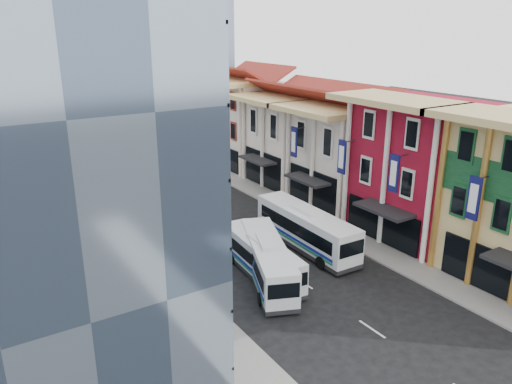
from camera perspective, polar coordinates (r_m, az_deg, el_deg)
sidewalk_right at (r=47.05m, az=8.43°, el=-3.97°), size 3.00×90.00×0.15m
sidewalk_left at (r=39.01m, az=-11.18°, el=-9.06°), size 3.00×90.00×0.15m
shophouse_red at (r=45.65m, az=18.15°, el=2.46°), size 8.00×10.00×12.00m
shophouse_cream_near at (r=52.19m, az=10.08°, el=3.90°), size 8.00×9.00×10.00m
shophouse_cream_mid at (r=58.93m, az=4.20°, el=5.80°), size 8.00×9.00×10.00m
shophouse_cream_far at (r=67.37m, az=-1.15°, el=7.88°), size 8.00×12.00×11.00m
office_tower at (r=29.95m, az=-26.34°, el=11.10°), size 12.00×26.00×30.00m
office_block_far at (r=53.91m, az=-27.16°, el=4.79°), size 10.00×18.00×14.00m
bus_left_near at (r=37.40m, az=0.60°, el=-7.42°), size 3.10×9.79×3.09m
bus_left_far at (r=36.71m, az=1.33°, el=-7.76°), size 6.13×10.45×3.30m
bus_right at (r=41.98m, az=5.74°, el=-4.10°), size 2.95×11.47×3.66m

